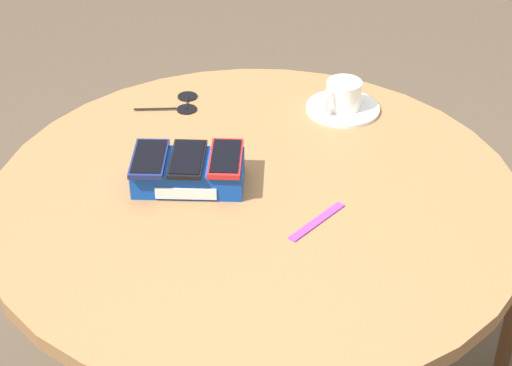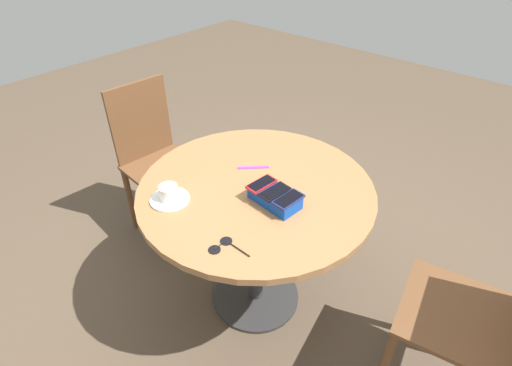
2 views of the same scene
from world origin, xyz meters
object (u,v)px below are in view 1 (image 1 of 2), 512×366
(phone_black, at_px, (187,159))
(coffee_cup, at_px, (343,94))
(phone_box, at_px, (189,173))
(saucer, at_px, (343,108))
(phone_navy, at_px, (149,158))
(round_table, at_px, (256,242))
(lanyard_strap, at_px, (317,221))
(phone_red, at_px, (226,158))
(sunglasses, at_px, (184,103))

(phone_black, bearing_deg, coffee_cup, 38.24)
(phone_box, distance_m, saucer, 0.43)
(saucer, bearing_deg, phone_navy, -147.44)
(round_table, bearing_deg, lanyard_strap, -44.07)
(phone_navy, height_order, phone_black, phone_navy)
(phone_box, height_order, coffee_cup, coffee_cup)
(phone_box, relative_size, phone_black, 1.63)
(phone_box, bearing_deg, saucer, 38.43)
(phone_navy, distance_m, phone_black, 0.07)
(round_table, relative_size, coffee_cup, 11.24)
(phone_red, relative_size, coffee_cup, 1.48)
(round_table, distance_m, phone_navy, 0.27)
(phone_box, xyz_separation_m, saucer, (0.33, 0.26, -0.02))
(phone_navy, bearing_deg, phone_black, -3.69)
(phone_navy, distance_m, sunglasses, 0.32)
(coffee_cup, bearing_deg, saucer, 42.95)
(round_table, height_order, saucer, saucer)
(phone_navy, relative_size, lanyard_strap, 0.92)
(phone_red, relative_size, lanyard_strap, 0.93)
(lanyard_strap, bearing_deg, saucer, 75.35)
(lanyard_strap, distance_m, sunglasses, 0.51)
(phone_red, bearing_deg, phone_black, 177.21)
(round_table, height_order, phone_navy, phone_navy)
(round_table, distance_m, sunglasses, 0.39)
(phone_red, distance_m, coffee_cup, 0.37)
(phone_navy, xyz_separation_m, phone_red, (0.14, -0.01, 0.00))
(phone_box, height_order, sunglasses, phone_box)
(phone_navy, distance_m, saucer, 0.48)
(phone_navy, relative_size, sunglasses, 0.95)
(phone_black, distance_m, phone_red, 0.07)
(round_table, bearing_deg, sunglasses, 112.04)
(round_table, relative_size, phone_black, 7.59)
(phone_navy, bearing_deg, saucer, 32.56)
(round_table, bearing_deg, coffee_cup, 55.09)
(saucer, height_order, lanyard_strap, saucer)
(round_table, distance_m, lanyard_strap, 0.19)
(round_table, xyz_separation_m, phone_red, (-0.06, 0.03, 0.18))
(round_table, xyz_separation_m, sunglasses, (-0.14, 0.34, 0.12))
(phone_box, bearing_deg, lanyard_strap, -29.96)
(saucer, bearing_deg, phone_black, -141.73)
(phone_box, relative_size, phone_red, 1.63)
(phone_navy, bearing_deg, phone_red, -3.24)
(saucer, distance_m, lanyard_strap, 0.41)
(lanyard_strap, xyz_separation_m, sunglasses, (-0.24, 0.44, 0.00))
(phone_box, distance_m, lanyard_strap, 0.27)
(round_table, height_order, coffee_cup, coffee_cup)
(round_table, height_order, phone_box, phone_box)
(phone_box, height_order, phone_navy, phone_navy)
(phone_box, bearing_deg, phone_navy, 175.54)
(saucer, relative_size, sunglasses, 1.16)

